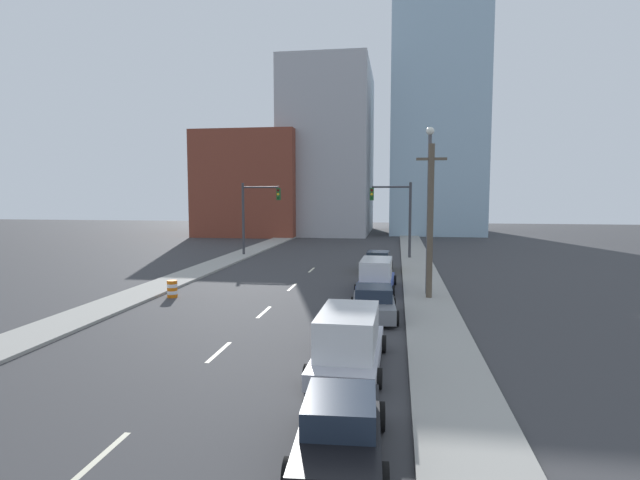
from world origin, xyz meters
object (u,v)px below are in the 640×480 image
object	(u,v)px
traffic_barrel	(172,289)
sedan_gray	(373,303)
utility_pole_right_mid	(430,221)
sedan_black	(340,429)
traffic_signal_left	(253,210)
box_truck_blue	(376,275)
street_lamp	(429,200)
traffic_signal_right	(399,210)
box_truck_silver	(348,341)
sedan_yellow	(378,262)

from	to	relation	value
traffic_barrel	sedan_gray	world-z (taller)	sedan_gray
utility_pole_right_mid	traffic_barrel	world-z (taller)	utility_pole_right_mid
traffic_barrel	sedan_black	world-z (taller)	sedan_black
utility_pole_right_mid	traffic_barrel	size ratio (longest dim) A/B	8.82
traffic_signal_left	box_truck_blue	distance (m)	19.49
traffic_barrel	utility_pole_right_mid	bearing A→B (deg)	6.06
street_lamp	traffic_barrel	bearing A→B (deg)	-169.69
traffic_signal_right	box_truck_blue	bearing A→B (deg)	-95.22
box_truck_silver	sedan_gray	distance (m)	6.98
sedan_black	sedan_gray	world-z (taller)	sedan_gray
box_truck_blue	sedan_yellow	bearing A→B (deg)	92.70
box_truck_blue	sedan_yellow	distance (m)	7.28
box_truck_silver	utility_pole_right_mid	bearing A→B (deg)	74.42
sedan_black	box_truck_silver	xyz separation A→B (m)	(-0.36, 5.63, 0.28)
utility_pole_right_mid	sedan_gray	size ratio (longest dim) A/B	1.84
utility_pole_right_mid	sedan_yellow	size ratio (longest dim) A/B	1.92
box_truck_silver	sedan_yellow	bearing A→B (deg)	90.15
sedan_black	sedan_gray	size ratio (longest dim) A/B	1.00
box_truck_silver	sedan_gray	bearing A→B (deg)	86.56
traffic_barrel	sedan_gray	bearing A→B (deg)	-14.24
street_lamp	sedan_black	bearing A→B (deg)	-99.13
traffic_signal_right	box_truck_blue	size ratio (longest dim) A/B	1.20
traffic_signal_left	street_lamp	world-z (taller)	street_lamp
traffic_signal_right	traffic_signal_left	bearing A→B (deg)	180.00
traffic_signal_left	sedan_black	distance (m)	36.49
traffic_barrel	box_truck_blue	world-z (taller)	box_truck_blue
box_truck_silver	sedan_gray	world-z (taller)	box_truck_silver
sedan_gray	sedan_yellow	xyz separation A→B (m)	(-0.32, 13.96, 0.02)
street_lamp	sedan_black	world-z (taller)	street_lamp
street_lamp	box_truck_silver	xyz separation A→B (m)	(-3.26, -12.38, -4.45)
sedan_black	box_truck_silver	size ratio (longest dim) A/B	0.80
box_truck_silver	box_truck_blue	xyz separation A→B (m)	(0.36, 13.65, -0.03)
box_truck_blue	sedan_yellow	size ratio (longest dim) A/B	1.29
sedan_black	box_truck_silver	distance (m)	5.65
utility_pole_right_mid	sedan_yellow	xyz separation A→B (m)	(-3.11, 9.60, -3.62)
traffic_barrel	traffic_signal_left	bearing A→B (deg)	92.56
traffic_signal_right	street_lamp	size ratio (longest dim) A/B	0.72
street_lamp	sedan_gray	distance (m)	7.69
traffic_signal_right	sedan_black	size ratio (longest dim) A/B	1.49
utility_pole_right_mid	box_truck_silver	distance (m)	12.26
traffic_signal_right	traffic_barrel	size ratio (longest dim) A/B	7.12
utility_pole_right_mid	sedan_black	world-z (taller)	utility_pole_right_mid
utility_pole_right_mid	traffic_barrel	distance (m)	14.66
traffic_signal_right	utility_pole_right_mid	size ratio (longest dim) A/B	0.81
traffic_signal_right	traffic_barrel	xyz separation A→B (m)	(-12.50, -18.82, -3.82)
traffic_signal_left	sedan_gray	world-z (taller)	traffic_signal_left
traffic_signal_left	sedan_yellow	size ratio (longest dim) A/B	1.55
sedan_gray	box_truck_blue	bearing A→B (deg)	88.08
traffic_signal_right	sedan_yellow	xyz separation A→B (m)	(-1.54, -7.72, -3.61)
traffic_signal_left	sedan_gray	distance (m)	25.10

